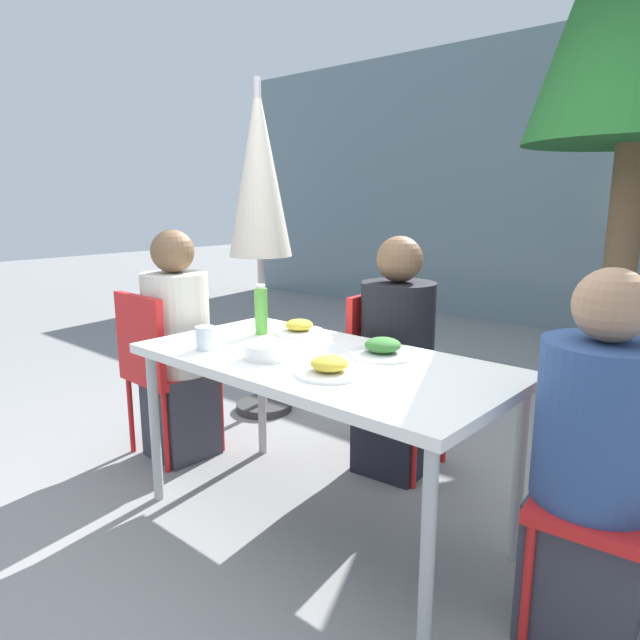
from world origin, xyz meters
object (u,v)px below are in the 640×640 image
object	(u,v)px
person_far	(397,364)
salad_bowl	(268,351)
person_left	(178,352)
person_right	(594,473)
closed_umbrella	(259,182)
drinking_cup	(205,338)
chair_far	(387,365)
bottle	(261,310)
chair_left	(160,362)
chair_right	(616,475)

from	to	relation	value
person_far	salad_bowl	size ratio (longest dim) A/B	6.31
person_left	person_right	xyz separation A→B (m)	(2.02, 0.06, -0.02)
closed_umbrella	drinking_cup	xyz separation A→B (m)	(0.72, -0.98, -0.66)
chair_far	bottle	xyz separation A→B (m)	(-0.32, -0.56, 0.32)
drinking_cup	chair_far	bearing A→B (deg)	72.02
person_right	bottle	world-z (taller)	person_right
chair_left	drinking_cup	size ratio (longest dim) A/B	9.08
person_far	salad_bowl	distance (m)	0.81
person_right	salad_bowl	distance (m)	1.20
person_left	person_right	world-z (taller)	person_left
closed_umbrella	drinking_cup	distance (m)	1.39
chair_right	closed_umbrella	xyz separation A→B (m)	(-2.21, 0.59, 0.92)
closed_umbrella	person_right	bearing A→B (deg)	-17.19
chair_left	closed_umbrella	xyz separation A→B (m)	(-0.10, 0.81, 0.92)
chair_far	bottle	bearing A→B (deg)	-35.48
chair_left	chair_right	bearing A→B (deg)	7.68
closed_umbrella	person_far	bearing A→B (deg)	-6.62
chair_far	drinking_cup	world-z (taller)	chair_far
bottle	drinking_cup	world-z (taller)	bottle
chair_left	chair_right	xyz separation A→B (m)	(2.11, 0.23, 0.00)
person_far	bottle	distance (m)	0.72
chair_right	chair_far	distance (m)	1.30
person_right	bottle	xyz separation A→B (m)	(-1.47, 0.03, 0.30)
chair_left	drinking_cup	world-z (taller)	chair_left
chair_left	chair_right	size ratio (longest dim) A/B	1.00
closed_umbrella	person_left	bearing A→B (deg)	-78.48
person_far	bottle	xyz separation A→B (m)	(-0.41, -0.51, 0.29)
chair_left	chair_far	xyz separation A→B (m)	(0.92, 0.73, 0.00)
salad_bowl	drinking_cup	bearing A→B (deg)	-164.84
bottle	salad_bowl	world-z (taller)	bottle
chair_far	person_far	world-z (taller)	person_far
chair_left	bottle	world-z (taller)	bottle
chair_left	chair_far	distance (m)	1.17
person_far	chair_right	bearing A→B (deg)	62.17
chair_left	closed_umbrella	world-z (taller)	closed_umbrella
person_left	chair_far	size ratio (longest dim) A/B	1.36
drinking_cup	person_far	bearing A→B (deg)	66.30
chair_left	chair_right	world-z (taller)	same
chair_far	bottle	distance (m)	0.72
chair_left	closed_umbrella	distance (m)	1.23
chair_right	salad_bowl	bearing A→B (deg)	9.80
person_far	chair_far	bearing A→B (deg)	-122.03
chair_right	person_right	size ratio (longest dim) A/B	0.76
chair_left	person_right	xyz separation A→B (m)	(2.07, 0.14, 0.02)
closed_umbrella	chair_far	bearing A→B (deg)	-4.80
chair_left	person_left	bearing A→B (deg)	57.97
person_right	person_far	world-z (taller)	person_far
person_right	person_far	xyz separation A→B (m)	(-1.07, 0.54, 0.01)
person_right	salad_bowl	size ratio (longest dim) A/B	6.23
chair_right	salad_bowl	size ratio (longest dim) A/B	4.74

